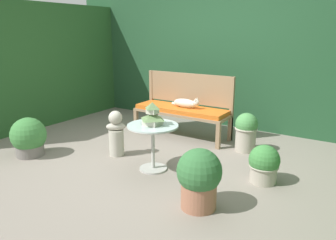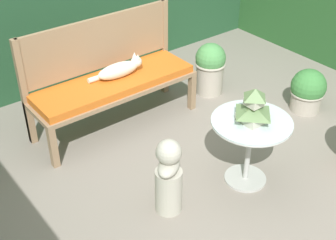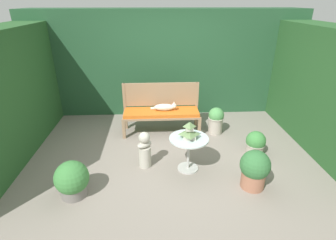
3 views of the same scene
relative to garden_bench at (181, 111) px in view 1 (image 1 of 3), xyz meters
name	(u,v)px [view 1 (image 1 of 3)]	position (x,y,z in m)	size (l,w,h in m)	color
ground	(157,155)	(0.15, -0.91, -0.42)	(30.00, 30.00, 0.00)	gray
foliage_hedge_back	(228,57)	(0.15, 1.47, 0.78)	(6.40, 0.97, 2.39)	#234C2D
foliage_hedge_left	(33,65)	(-2.70, -0.76, 0.66)	(0.70, 3.50, 2.16)	#285628
garden_bench	(181,111)	(0.00, 0.00, 0.00)	(1.59, 0.51, 0.49)	#937556
bench_backrest	(189,91)	(0.00, 0.23, 0.30)	(1.59, 0.06, 1.01)	#937556
cat	(186,103)	(0.08, 0.01, 0.14)	(0.53, 0.16, 0.19)	silver
patio_table	(153,135)	(0.39, -1.35, 0.04)	(0.63, 0.63, 0.58)	#B7B7B2
pagoda_birdhouse	(153,115)	(0.39, -1.35, 0.28)	(0.25, 0.25, 0.28)	beige
garden_bust	(116,134)	(-0.32, -1.23, -0.11)	(0.30, 0.28, 0.64)	#B7B2A3
potted_plant_patio_mid	(199,178)	(1.30, -1.86, -0.10)	(0.44, 0.44, 0.61)	#9E664C
potted_plant_bench_left	(264,164)	(1.66, -0.95, -0.20)	(0.35, 0.35, 0.44)	#ADA393
potted_plant_table_near	(246,131)	(1.13, -0.09, -0.12)	(0.32, 0.32, 0.56)	#ADA393
potted_plant_path_edge	(29,138)	(-1.32, -1.90, -0.16)	(0.48, 0.48, 0.54)	slate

